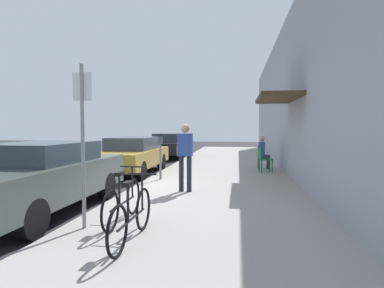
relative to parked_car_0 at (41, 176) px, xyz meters
name	(u,v)px	position (x,y,z in m)	size (l,w,h in m)	color
ground_plane	(132,192)	(1.10, 2.25, -0.75)	(60.00, 60.00, 0.00)	#2D2D30
sidewalk_slab	(220,179)	(3.35, 4.25, -0.69)	(4.50, 32.00, 0.12)	#9E9B93
building_facade	(298,91)	(5.75, 4.25, 2.09)	(1.40, 32.00, 5.68)	#999EA8
parked_car_0	(41,176)	(0.00, 0.00, 0.00)	(1.80, 4.40, 1.42)	#47514C
parked_car_1	(132,155)	(0.00, 5.41, -0.04)	(1.80, 4.40, 1.36)	#A58433
parked_car_2	(169,145)	(0.00, 11.64, -0.02)	(1.80, 4.40, 1.39)	black
parking_meter	(160,155)	(1.55, 3.62, 0.14)	(0.12, 0.10, 1.32)	slate
street_sign	(83,133)	(1.50, -1.09, 0.89)	(0.32, 0.06, 2.60)	gray
bicycle_0	(132,217)	(2.46, -1.56, -0.27)	(0.46, 1.71, 0.90)	black
bicycle_1	(123,201)	(2.01, -0.73, -0.27)	(0.46, 1.71, 0.90)	black
cafe_chair_0	(263,158)	(4.84, 5.66, -0.12)	(0.50, 0.50, 0.87)	#14592D
cafe_chair_1	(262,156)	(4.83, 6.59, -0.12)	(0.45, 0.45, 0.87)	#14592D
seated_patron_1	(263,151)	(4.89, 6.59, 0.07)	(0.43, 0.36, 1.29)	#232838
pedestrian_standing	(185,152)	(2.62, 1.93, 0.37)	(0.36, 0.22, 1.70)	#232838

